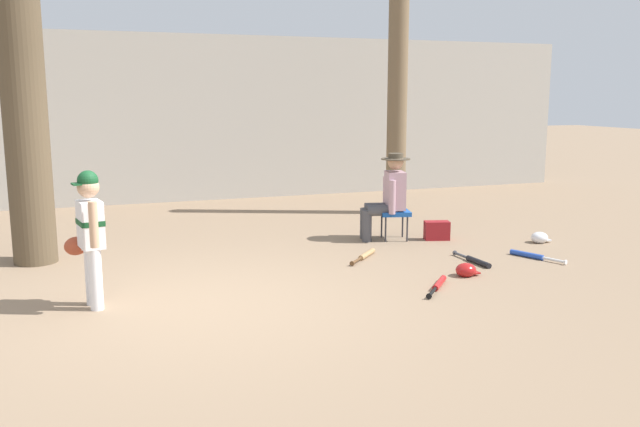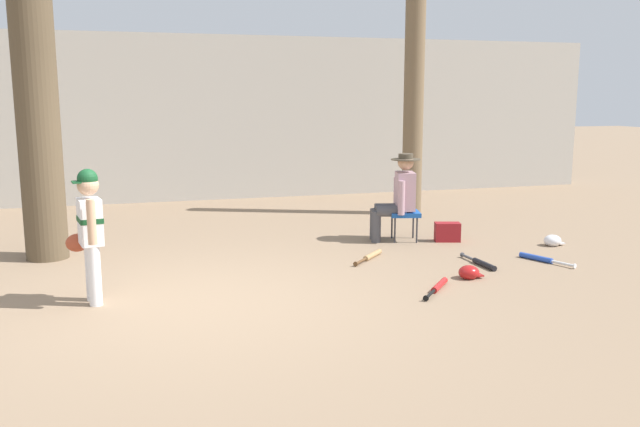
% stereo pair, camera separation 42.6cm
% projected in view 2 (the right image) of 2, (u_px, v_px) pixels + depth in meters
% --- Properties ---
extents(ground_plane, '(60.00, 60.00, 0.00)m').
position_uv_depth(ground_plane, '(197.00, 305.00, 6.41)').
color(ground_plane, '#897056').
extents(concrete_back_wall, '(18.00, 0.36, 3.09)m').
position_uv_depth(concrete_back_wall, '(157.00, 119.00, 12.43)').
color(concrete_back_wall, '#ADA89E').
rests_on(concrete_back_wall, ground).
extents(tree_near_player, '(0.77, 0.77, 6.32)m').
position_uv_depth(tree_near_player, '(31.00, 27.00, 7.75)').
color(tree_near_player, brown).
rests_on(tree_near_player, ground).
extents(tree_behind_spectator, '(0.50, 0.50, 4.25)m').
position_uv_depth(tree_behind_spectator, '(414.00, 102.00, 10.99)').
color(tree_behind_spectator, brown).
rests_on(tree_behind_spectator, ground).
extents(young_ballplayer, '(0.39, 0.57, 1.31)m').
position_uv_depth(young_ballplayer, '(89.00, 227.00, 6.35)').
color(young_ballplayer, white).
rests_on(young_ballplayer, ground).
extents(folding_stool, '(0.49, 0.49, 0.41)m').
position_uv_depth(folding_stool, '(404.00, 215.00, 9.16)').
color(folding_stool, '#194C9E').
rests_on(folding_stool, ground).
extents(seated_spectator, '(0.68, 0.54, 1.20)m').
position_uv_depth(seated_spectator, '(398.00, 195.00, 9.11)').
color(seated_spectator, '#47474C').
rests_on(seated_spectator, ground).
extents(handbag_beside_stool, '(0.38, 0.27, 0.26)m').
position_uv_depth(handbag_beside_stool, '(447.00, 232.00, 9.15)').
color(handbag_beside_stool, maroon).
rests_on(handbag_beside_stool, ground).
extents(bat_red_barrel, '(0.53, 0.58, 0.07)m').
position_uv_depth(bat_red_barrel, '(438.00, 287.00, 6.89)').
color(bat_red_barrel, red).
rests_on(bat_red_barrel, ground).
extents(bat_black_composite, '(0.09, 0.73, 0.07)m').
position_uv_depth(bat_black_composite, '(482.00, 263.00, 7.85)').
color(bat_black_composite, black).
rests_on(bat_black_composite, ground).
extents(bat_wood_tan, '(0.55, 0.57, 0.07)m').
position_uv_depth(bat_wood_tan, '(371.00, 256.00, 8.20)').
color(bat_wood_tan, tan).
rests_on(bat_wood_tan, ground).
extents(bat_blue_youth, '(0.34, 0.71, 0.07)m').
position_uv_depth(bat_blue_youth, '(540.00, 259.00, 8.07)').
color(bat_blue_youth, '#2347AD').
rests_on(bat_blue_youth, ground).
extents(batting_helmet_white, '(0.28, 0.21, 0.16)m').
position_uv_depth(batting_helmet_white, '(553.00, 241.00, 8.90)').
color(batting_helmet_white, silver).
rests_on(batting_helmet_white, ground).
extents(batting_helmet_red, '(0.27, 0.21, 0.16)m').
position_uv_depth(batting_helmet_red, '(469.00, 272.00, 7.31)').
color(batting_helmet_red, '#A81919').
rests_on(batting_helmet_red, ground).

